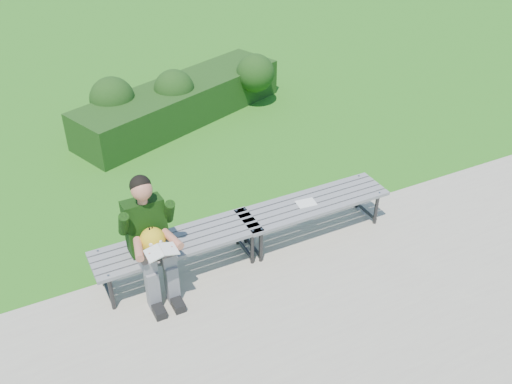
{
  "coord_description": "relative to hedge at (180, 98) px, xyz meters",
  "views": [
    {
      "loc": [
        -1.98,
        -4.78,
        4.18
      ],
      "look_at": [
        0.36,
        -0.15,
        0.74
      ],
      "focal_mm": 40.0,
      "sensor_mm": 36.0,
      "label": 1
    }
  ],
  "objects": [
    {
      "name": "ground",
      "position": [
        -0.75,
        -3.32,
        -0.38
      ],
      "size": [
        80.0,
        80.0,
        0.0
      ],
      "color": "#427D27",
      "rests_on": "ground"
    },
    {
      "name": "walkway",
      "position": [
        -0.75,
        -5.07,
        -0.37
      ],
      "size": [
        30.0,
        3.5,
        0.02
      ],
      "color": "#A69A8D",
      "rests_on": "ground"
    },
    {
      "name": "hedge",
      "position": [
        0.0,
        0.0,
        0.0
      ],
      "size": [
        3.78,
        2.18,
        0.91
      ],
      "color": "#193B12",
      "rests_on": "ground"
    },
    {
      "name": "bench_left",
      "position": [
        -1.36,
        -3.56,
        0.04
      ],
      "size": [
        1.8,
        0.5,
        0.46
      ],
      "color": "slate",
      "rests_on": "walkway"
    },
    {
      "name": "bench_right",
      "position": [
        0.3,
        -3.58,
        0.04
      ],
      "size": [
        1.8,
        0.5,
        0.46
      ],
      "color": "slate",
      "rests_on": "walkway"
    },
    {
      "name": "seated_boy",
      "position": [
        -1.66,
        -3.66,
        0.34
      ],
      "size": [
        0.56,
        0.76,
        1.31
      ],
      "color": "slate",
      "rests_on": "walkway"
    },
    {
      "name": "paper_sheet",
      "position": [
        0.2,
        -3.58,
        0.09
      ],
      "size": [
        0.24,
        0.19,
        0.01
      ],
      "color": "white",
      "rests_on": "bench_right"
    }
  ]
}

